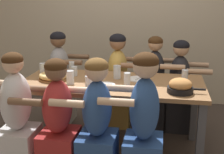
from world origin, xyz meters
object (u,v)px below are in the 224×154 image
Objects in this scene: drinking_glass_e at (43,70)px; drinking_glass_i at (117,73)px; diner_near_center at (97,130)px; drinking_glass_d at (89,83)px; empty_plate_a at (139,79)px; drinking_glass_f at (72,68)px; pizza_board_main at (54,76)px; empty_plate_b at (105,85)px; drinking_glass_c at (74,72)px; diner_far_midright at (154,88)px; drinking_glass_a at (127,79)px; drinking_glass_b at (185,77)px; drinking_glass_h at (94,77)px; diner_near_left at (18,123)px; skillet_bowl at (180,86)px; diner_near_midleft at (58,128)px; diner_far_center at (118,84)px; drinking_glass_g at (70,78)px; diner_near_midright at (143,129)px; diner_far_right at (179,90)px; diner_far_left at (60,81)px.

drinking_glass_i reaches higher than drinking_glass_e.
drinking_glass_d is at bearing 23.07° from diner_near_center.
empty_plate_a is 0.78m from drinking_glass_f.
pizza_board_main is 0.59m from empty_plate_b.
drinking_glass_e is at bearing -171.30° from drinking_glass_c.
diner_far_midright reaches higher than drinking_glass_i.
drinking_glass_b reaches higher than drinking_glass_a.
drinking_glass_a is 1.26× the size of drinking_glass_c.
pizza_board_main is at bearing 175.94° from drinking_glass_h.
skillet_bowl is at bearing -73.73° from diner_near_left.
empty_plate_a and empty_plate_b have the same top height.
drinking_glass_f is at bearing 9.04° from diner_near_midleft.
diner_far_center is at bearing 120.13° from empty_plate_a.
diner_far_center reaches higher than pizza_board_main.
drinking_glass_c is at bearing -59.45° from drinking_glass_f.
skillet_bowl reaches higher than drinking_glass_d.
drinking_glass_g is 0.67m from diner_near_left.
empty_plate_a is at bearing 41.79° from drinking_glass_d.
drinking_glass_b is at bearing -7.71° from drinking_glass_i.
diner_near_midright is (0.77, -0.50, -0.26)m from drinking_glass_g.
diner_near_left is 0.38m from diner_near_midleft.
diner_near_left reaches higher than empty_plate_b.
drinking_glass_a is at bearing -27.90° from drinking_glass_f.
diner_far_right is (-0.02, 0.62, -0.33)m from drinking_glass_b.
drinking_glass_f reaches higher than drinking_glass_h.
diner_near_midleft reaches higher than diner_far_right.
drinking_glass_f is 0.42m from drinking_glass_g.
drinking_glass_a reaches higher than drinking_glass_d.
drinking_glass_b is 0.13× the size of diner_far_center.
drinking_glass_e is (-0.17, 0.13, 0.03)m from pizza_board_main.
drinking_glass_e is at bearing 0.16° from diner_far_left.
diner_far_center reaches higher than drinking_glass_f.
drinking_glass_b reaches higher than empty_plate_a.
diner_far_left is (-0.29, 0.39, -0.29)m from drinking_glass_f.
diner_near_center is 0.72m from diner_near_left.
drinking_glass_e is at bearing 148.29° from drinking_glass_d.
drinking_glass_d is at bearing -89.28° from drinking_glass_h.
pizza_board_main is 1.58× the size of empty_plate_b.
diner_far_right is at bearing 90.00° from diner_far_center.
drinking_glass_i is at bearing -26.68° from diner_near_midleft.
drinking_glass_a is 0.90× the size of drinking_glass_i.
drinking_glass_d is 0.91× the size of drinking_glass_g.
drinking_glass_c is at bearing 28.02° from diner_near_center.
skillet_bowl is 1.15m from diner_near_midleft.
empty_plate_a is 0.21× the size of diner_near_midleft.
drinking_glass_c is 0.80× the size of drinking_glass_h.
drinking_glass_i is at bearing 179.64° from empty_plate_a.
drinking_glass_a is (-0.51, 0.14, 0.00)m from skillet_bowl.
diner_far_right reaches higher than pizza_board_main.
diner_near_midleft is (-1.08, -0.69, -0.32)m from drinking_glass_b.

